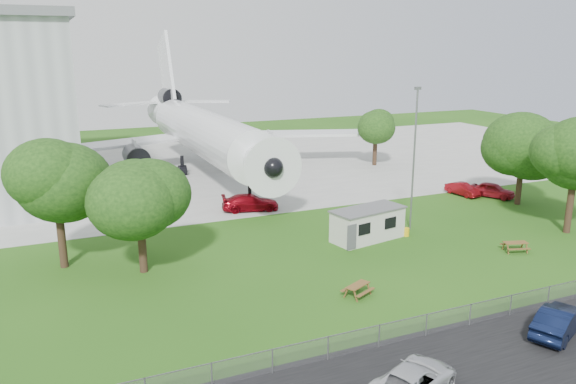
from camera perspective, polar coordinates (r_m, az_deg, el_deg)
name	(u,v)px	position (r m, az deg, el deg)	size (l,w,h in m)	color
ground	(366,269)	(40.46, 7.90, -7.75)	(160.00, 160.00, 0.00)	#34671B
asphalt_strip	(501,359)	(31.31, 20.85, -15.60)	(120.00, 8.00, 0.02)	black
concrete_apron	(214,167)	(74.11, -7.57, 2.53)	(120.00, 46.00, 0.03)	#B7B7B2
airliner	(201,130)	(70.64, -8.79, 6.23)	(46.36, 47.73, 17.69)	white
site_cabin	(368,224)	(46.06, 8.11, -3.23)	(6.95, 3.83, 2.62)	beige
picnic_west	(357,296)	(36.29, 7.07, -10.42)	(1.80, 1.50, 0.76)	brown
picnic_east	(515,251)	(46.71, 22.03, -5.62)	(1.80, 1.50, 0.76)	brown
fence	(455,329)	(33.52, 16.60, -13.15)	(58.00, 0.04, 1.30)	gray
lamp_mast	(414,161)	(48.13, 12.65, 3.10)	(0.16, 0.16, 12.00)	slate
tree_west_big	(55,180)	(41.69, -22.55, 1.11)	(7.38, 7.38, 10.07)	#382619
tree_west_small	(139,199)	(39.24, -14.90, -0.71)	(6.66, 6.66, 8.60)	#382619
tree_east_front	(576,156)	(51.70, 27.24, 3.28)	(7.15, 7.15, 10.18)	#382619
tree_east_back	(523,145)	(59.47, 22.80, 4.39)	(7.65, 7.65, 9.78)	#382619
tree_far_apron	(376,125)	(74.72, 8.92, 6.70)	(5.15, 5.15, 7.91)	#382619
car_centre_sedan	(559,321)	(34.59, 25.82, -11.70)	(1.68, 4.81, 1.58)	black
car_west_estate	(414,380)	(27.23, 12.64, -18.14)	(2.28, 4.95, 1.38)	silver
car_ne_hatch	(493,190)	(62.30, 20.07, 0.18)	(1.79, 4.46, 1.52)	maroon
car_ne_sedan	(463,189)	(62.12, 17.31, 0.26)	(1.37, 3.94, 1.30)	maroon
car_apron_van	(250,203)	(53.85, -3.85, -1.09)	(2.20, 5.42, 1.57)	maroon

